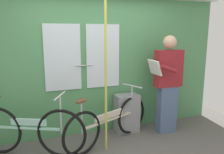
# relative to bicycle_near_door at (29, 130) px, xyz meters

# --- Properties ---
(train_door_wall) EXTENTS (4.88, 0.28, 2.44)m
(train_door_wall) POSITION_rel_bicycle_near_door_xyz_m (1.14, 0.50, 0.88)
(train_door_wall) COLOR #4C8C56
(train_door_wall) RESTS_ON ground_plane
(bicycle_near_door) EXTENTS (1.56, 0.81, 0.95)m
(bicycle_near_door) POSITION_rel_bicycle_near_door_xyz_m (0.00, 0.00, 0.00)
(bicycle_near_door) COLOR black
(bicycle_near_door) RESTS_ON ground_plane
(bicycle_leaning_behind) EXTENTS (1.65, 0.81, 0.89)m
(bicycle_leaning_behind) POSITION_rel_bicycle_near_door_xyz_m (1.23, -0.05, -0.02)
(bicycle_leaning_behind) COLOR black
(bicycle_leaning_behind) RESTS_ON ground_plane
(passenger_reading_newspaper) EXTENTS (0.58, 0.51, 1.76)m
(passenger_reading_newspaper) POSITION_rel_bicycle_near_door_xyz_m (2.36, 0.02, 0.54)
(passenger_reading_newspaper) COLOR slate
(passenger_reading_newspaper) RESTS_ON ground_plane
(trash_bin_by_wall) EXTENTS (0.42, 0.28, 0.70)m
(trash_bin_by_wall) POSITION_rel_bicycle_near_door_xyz_m (1.69, 0.29, -0.04)
(trash_bin_by_wall) COLOR gray
(trash_bin_by_wall) RESTS_ON ground_plane
(handrail_pole) EXTENTS (0.04, 0.04, 2.40)m
(handrail_pole) POSITION_rel_bicycle_near_door_xyz_m (1.13, -0.21, 0.81)
(handrail_pole) COLOR #C6C14C
(handrail_pole) RESTS_ON ground_plane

